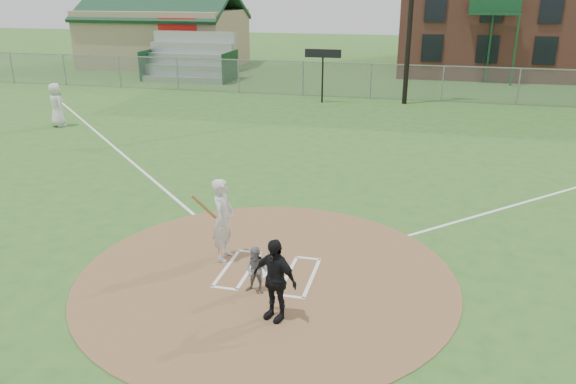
% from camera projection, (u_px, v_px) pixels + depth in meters
% --- Properties ---
extents(ground, '(140.00, 140.00, 0.00)m').
position_uv_depth(ground, '(267.00, 277.00, 12.50)').
color(ground, '#2E5E20').
rests_on(ground, ground).
extents(dirt_circle, '(8.40, 8.40, 0.02)m').
position_uv_depth(dirt_circle, '(267.00, 276.00, 12.50)').
color(dirt_circle, brown).
rests_on(dirt_circle, ground).
extents(home_plate, '(0.57, 0.57, 0.03)m').
position_uv_depth(home_plate, '(272.00, 273.00, 12.58)').
color(home_plate, silver).
rests_on(home_plate, dirt_circle).
extents(foul_line_third, '(17.04, 17.04, 0.01)m').
position_uv_depth(foul_line_third, '(114.00, 147.00, 22.73)').
color(foul_line_third, white).
rests_on(foul_line_third, ground).
extents(catcher, '(0.52, 0.42, 1.02)m').
position_uv_depth(catcher, '(256.00, 270.00, 11.65)').
color(catcher, slate).
rests_on(catcher, dirt_circle).
extents(umpire, '(1.06, 0.73, 1.67)m').
position_uv_depth(umpire, '(275.00, 279.00, 10.63)').
color(umpire, black).
rests_on(umpire, dirt_circle).
extents(ondeck_player, '(1.16, 1.05, 1.99)m').
position_uv_depth(ondeck_player, '(56.00, 105.00, 25.77)').
color(ondeck_player, silver).
rests_on(ondeck_player, ground).
extents(batters_boxes, '(2.08, 1.88, 0.01)m').
position_uv_depth(batters_boxes, '(268.00, 272.00, 12.63)').
color(batters_boxes, white).
rests_on(batters_boxes, dirt_circle).
extents(batter_at_plate, '(0.77, 1.00, 1.97)m').
position_uv_depth(batter_at_plate, '(223.00, 219.00, 12.99)').
color(batter_at_plate, silver).
rests_on(batter_at_plate, dirt_circle).
extents(outfield_fence, '(56.08, 0.08, 2.03)m').
position_uv_depth(outfield_fence, '(371.00, 81.00, 32.23)').
color(outfield_fence, slate).
rests_on(outfield_fence, ground).
extents(bleachers, '(6.08, 3.20, 3.20)m').
position_uv_depth(bleachers, '(189.00, 57.00, 38.78)').
color(bleachers, '#B7BABF').
rests_on(bleachers, ground).
extents(clubhouse, '(12.20, 8.71, 6.23)m').
position_uv_depth(clubhouse, '(165.00, 36.00, 45.82)').
color(clubhouse, tan).
rests_on(clubhouse, ground).
extents(scoreboard_sign, '(2.00, 0.10, 2.93)m').
position_uv_depth(scoreboard_sign, '(323.00, 59.00, 30.68)').
color(scoreboard_sign, black).
rests_on(scoreboard_sign, ground).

